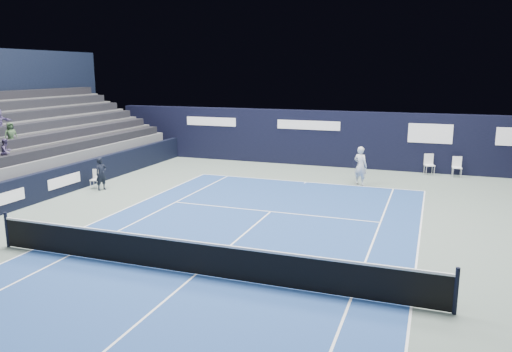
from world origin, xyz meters
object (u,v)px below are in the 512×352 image
Objects in this scene: folding_chair_back_a at (429,161)px; tennis_player at (360,166)px; tennis_net at (195,257)px; line_judge_chair at (96,178)px; folding_chair_back_b at (457,165)px.

folding_chair_back_a is 0.58× the size of tennis_player.
tennis_net reaches higher than folding_chair_back_a.
tennis_net is at bearing -101.79° from tennis_player.
folding_chair_back_a is 16.64m from line_judge_chair.
folding_chair_back_a is 1.24× the size of line_judge_chair.
tennis_net reaches higher than line_judge_chair.
folding_chair_back_b is 1.18× the size of line_judge_chair.
tennis_net is at bearing -50.46° from line_judge_chair.
folding_chair_back_a is 16.84m from tennis_net.
folding_chair_back_b is 0.08× the size of tennis_net.
tennis_net is (8.78, -7.42, 0.01)m from line_judge_chair.
folding_chair_back_a is at bearing 51.25° from tennis_player.
line_judge_chair is 0.07× the size of tennis_net.
tennis_player is (-3.00, -3.74, 0.21)m from folding_chair_back_a.
folding_chair_back_a reaches higher than folding_chair_back_b.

